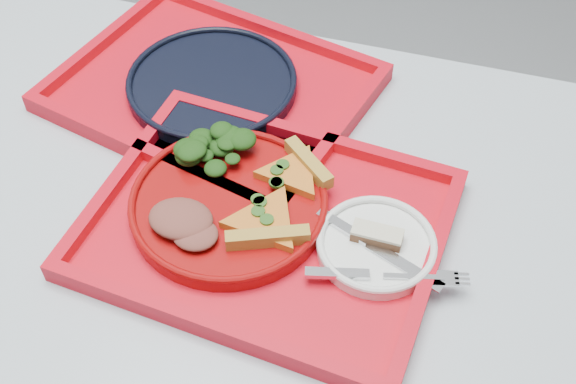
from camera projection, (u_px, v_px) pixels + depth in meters
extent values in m
cube|color=#AEB8C3|center=(127.00, 191.00, 1.01)|extent=(1.60, 0.80, 0.03)
cube|color=red|center=(267.00, 228.00, 0.94)|extent=(0.48, 0.39, 0.01)
cube|color=red|center=(213.00, 92.00, 1.12)|extent=(0.52, 0.45, 0.01)
cylinder|color=maroon|center=(229.00, 206.00, 0.95)|extent=(0.26, 0.26, 0.02)
cylinder|color=white|center=(376.00, 247.00, 0.91)|extent=(0.15, 0.15, 0.01)
cylinder|color=black|center=(212.00, 85.00, 1.11)|extent=(0.26, 0.26, 0.02)
ellipsoid|color=black|center=(219.00, 146.00, 0.98)|extent=(0.09, 0.08, 0.04)
ellipsoid|color=brown|center=(181.00, 219.00, 0.91)|extent=(0.08, 0.07, 0.03)
cube|color=#50301A|center=(377.00, 236.00, 0.90)|extent=(0.06, 0.03, 0.01)
cube|color=beige|center=(378.00, 232.00, 0.90)|extent=(0.06, 0.03, 0.00)
cube|color=silver|center=(378.00, 248.00, 0.89)|extent=(0.18, 0.09, 0.01)
cube|color=silver|center=(382.00, 275.00, 0.87)|extent=(0.18, 0.07, 0.01)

